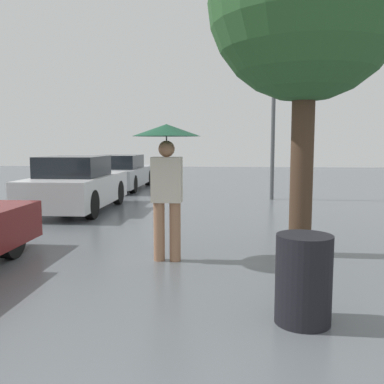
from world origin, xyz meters
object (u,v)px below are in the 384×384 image
Objects in this scene: parked_car_farthest at (120,173)px; trash_bin at (303,279)px; tree at (306,4)px; street_lamp at (273,108)px; parked_car_middle at (76,185)px; pedestrian at (167,159)px.

parked_car_farthest is 12.48m from trash_bin.
tree is 4.12m from trash_bin.
street_lamp is at bearing 87.68° from tree.
parked_car_middle is at bearing 141.16° from tree.
tree is at bearing -61.08° from parked_car_farthest.
pedestrian is 7.40m from street_lamp.
tree is (5.01, -9.07, 3.06)m from parked_car_farthest.
trash_bin is at bearing -68.28° from parked_car_farthest.
tree reaches higher than street_lamp.
tree is at bearing 14.36° from pedestrian.
street_lamp is at bearing 85.82° from trash_bin.
tree is (4.83, -3.89, 3.01)m from parked_car_middle.
pedestrian is 5.31m from parked_car_middle.
street_lamp reaches higher than pedestrian.
pedestrian is 2.98m from tree.
parked_car_farthest is at bearing 153.54° from street_lamp.
street_lamp is (2.21, 6.95, 1.27)m from pedestrian.
street_lamp is 5.02× the size of trash_bin.
street_lamp is at bearing 26.71° from parked_car_middle.
trash_bin is (1.55, -2.02, -1.03)m from pedestrian.
tree reaches higher than parked_car_middle.
trash_bin is at bearing -94.18° from street_lamp.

